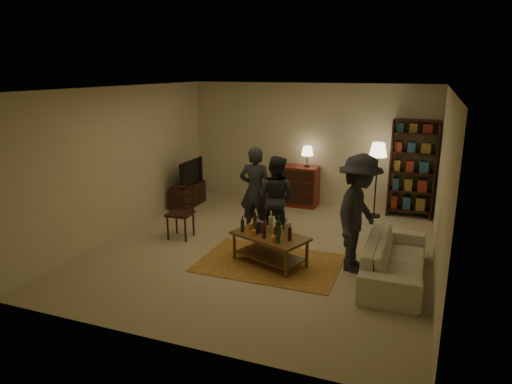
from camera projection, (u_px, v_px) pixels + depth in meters
The scene contains 13 objects.
floor at pixel (263, 249), 7.85m from camera, with size 6.00×6.00×0.00m, color #C6B793.
room_shell at pixel (281, 123), 10.29m from camera, with size 6.00×6.00×6.00m.
rug at pixel (270, 263), 7.25m from camera, with size 2.20×1.50×0.01m, color brown.
coffee_table at pixel (269, 238), 7.15m from camera, with size 1.33×1.02×0.82m.
dining_chair at pixel (182, 210), 8.29m from camera, with size 0.46×0.46×0.99m.
tv_stand at pixel (188, 189), 10.21m from camera, with size 0.40×1.00×1.06m.
dresser at pixel (296, 185), 10.24m from camera, with size 1.00×0.50×1.36m.
bookshelf at pixel (412, 168), 9.32m from camera, with size 0.90×0.34×2.02m.
floor_lamp at pixel (378, 155), 9.22m from camera, with size 0.36×0.36×1.56m.
sofa at pixel (395, 259), 6.66m from camera, with size 2.08×0.81×0.61m, color beige.
person_left at pixel (255, 191), 8.39m from camera, with size 0.60×0.39×1.65m, color #26262D.
person_right at pixel (276, 197), 8.18m from camera, with size 0.74×0.58×1.52m, color #24252B.
person_by_sofa at pixel (358, 214), 6.81m from camera, with size 1.16×0.67×1.80m, color #26272E.
Camera 1 is at (2.48, -6.89, 3.00)m, focal length 32.00 mm.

